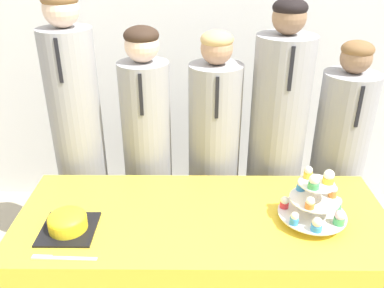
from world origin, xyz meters
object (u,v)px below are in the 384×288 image
(student_2, at_px, (214,162))
(student_3, at_px, (275,152))
(cake_knife, at_px, (53,258))
(cupcake_stand, at_px, (315,201))
(student_4, at_px, (336,167))
(student_0, at_px, (80,145))
(student_1, at_px, (148,159))
(round_cake, at_px, (68,222))

(student_2, relative_size, student_3, 0.90)
(cake_knife, height_order, student_2, student_2)
(cupcake_stand, xyz_separation_m, student_4, (0.31, 0.60, -0.18))
(student_2, distance_m, student_3, 0.36)
(student_0, distance_m, student_1, 0.40)
(student_0, xyz_separation_m, student_1, (0.39, -0.00, -0.09))
(round_cake, xyz_separation_m, student_4, (1.37, 0.68, -0.11))
(student_0, height_order, student_2, student_0)
(student_3, xyz_separation_m, student_4, (0.37, -0.00, -0.10))
(cake_knife, distance_m, cupcake_stand, 1.11)
(student_0, xyz_separation_m, student_3, (1.12, 0.00, -0.03))
(cupcake_stand, relative_size, student_0, 0.18)
(student_1, xyz_separation_m, student_2, (0.38, 0.00, -0.02))
(student_0, bearing_deg, cake_knife, -82.87)
(cake_knife, bearing_deg, student_2, 53.87)
(round_cake, distance_m, student_1, 0.73)
(round_cake, height_order, cake_knife, round_cake)
(student_4, bearing_deg, cake_knife, -148.43)
(student_3, bearing_deg, cake_knife, -140.12)
(round_cake, xyz_separation_m, student_1, (0.27, 0.68, -0.06))
(student_2, height_order, student_3, student_3)
(student_3, bearing_deg, cupcake_stand, -84.51)
(cupcake_stand, xyz_separation_m, student_2, (-0.41, 0.60, -0.15))
(student_4, bearing_deg, student_0, 180.00)
(cupcake_stand, distance_m, student_4, 0.70)
(cake_knife, distance_m, student_3, 1.33)
(cupcake_stand, height_order, student_3, student_3)
(cupcake_stand, bearing_deg, student_0, 152.91)
(student_0, distance_m, student_2, 0.78)
(student_0, bearing_deg, student_3, 0.00)
(student_1, xyz_separation_m, student_3, (0.74, 0.00, 0.05))
(cake_knife, height_order, student_4, student_4)
(student_0, height_order, student_3, student_0)
(student_3, bearing_deg, student_0, -180.00)
(cake_knife, height_order, cupcake_stand, cupcake_stand)
(student_3, bearing_deg, student_1, -180.00)
(student_2, height_order, student_4, student_2)
(round_cake, relative_size, cupcake_stand, 0.79)
(round_cake, xyz_separation_m, student_0, (-0.12, 0.68, 0.02))
(student_1, bearing_deg, student_3, 0.00)
(student_1, height_order, student_4, student_1)
(student_0, xyz_separation_m, student_4, (1.49, -0.00, -0.14))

